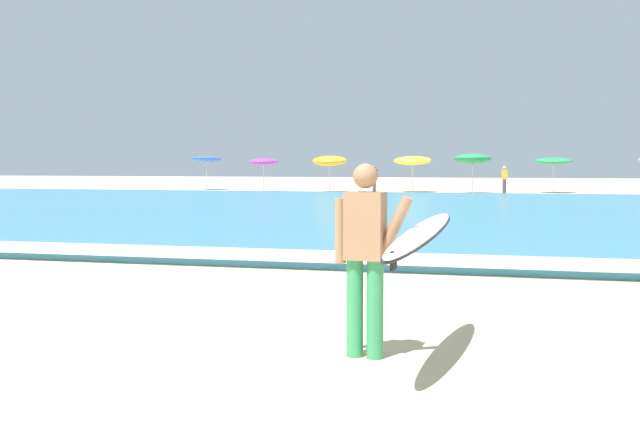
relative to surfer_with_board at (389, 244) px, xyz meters
name	(u,v)px	position (x,y,z in m)	size (l,w,h in m)	color
ground_plane	(66,335)	(-3.28, 0.14, -1.02)	(160.00, 160.00, 0.00)	beige
sea	(369,210)	(-3.28, 19.00, -0.95)	(120.00, 28.00, 0.14)	teal
surf_foam	(245,254)	(-3.28, 5.60, -0.88)	(120.00, 1.53, 0.01)	white
surfer_with_board	(389,244)	(0.00, 0.00, 0.00)	(1.06, 2.39, 1.73)	#338E56
beach_umbrella_0	(206,159)	(-17.07, 37.35, 0.97)	(1.97, 2.00, 2.26)	beige
beach_umbrella_1	(264,162)	(-12.46, 35.22, 0.80)	(1.76, 1.77, 2.04)	beige
beach_umbrella_2	(330,161)	(-8.47, 35.81, 0.85)	(2.08, 2.13, 2.25)	beige
beach_umbrella_3	(413,161)	(-3.56, 36.65, 0.87)	(2.25, 2.29, 2.23)	beige
beach_umbrella_4	(473,159)	(-0.01, 35.60, 0.96)	(2.13, 2.16, 2.32)	beige
beach_umbrella_5	(554,161)	(4.57, 37.31, 0.84)	(2.16, 2.18, 2.13)	beige
beachgoer_near_row_left	(504,179)	(1.75, 34.73, -0.18)	(0.32, 0.20, 1.58)	#383842
beachgoer_near_row_mid	(374,178)	(-5.67, 35.36, -0.18)	(0.32, 0.20, 1.58)	#383842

